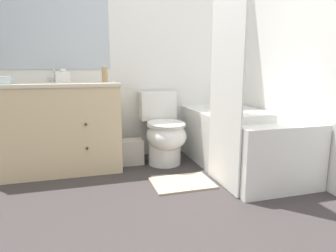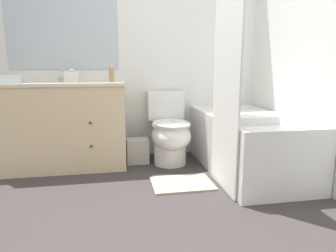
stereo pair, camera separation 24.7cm
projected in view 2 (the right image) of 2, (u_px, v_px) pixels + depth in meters
name	position (u px, v px, depth m)	size (l,w,h in m)	color
ground_plane	(166.00, 232.00, 1.81)	(14.00, 14.00, 0.00)	#383333
wall_back	(137.00, 42.00, 3.21)	(8.00, 0.06, 2.50)	silver
wall_right	(301.00, 36.00, 2.62)	(0.05, 2.68, 2.50)	silver
vanity_cabinet	(66.00, 124.00, 2.94)	(1.17, 0.58, 0.84)	beige
sink_faucet	(65.00, 78.00, 3.05)	(0.14, 0.12, 0.12)	silver
toilet	(170.00, 132.00, 3.06)	(0.39, 0.68, 0.73)	white
bathtub	(247.00, 143.00, 2.85)	(0.73, 1.44, 0.54)	white
shower_curtain	(227.00, 63.00, 2.28)	(0.01, 0.54, 2.02)	white
wastebasket	(138.00, 151.00, 3.12)	(0.23, 0.19, 0.25)	#B7B2A8
tissue_box	(72.00, 76.00, 2.94)	(0.13, 0.14, 0.13)	white
soap_dispenser	(112.00, 74.00, 2.97)	(0.06, 0.06, 0.17)	tan
hand_towel_folded	(9.00, 80.00, 2.65)	(0.22, 0.14, 0.06)	silver
bath_towel_folded	(254.00, 120.00, 2.36)	(0.35, 0.18, 0.06)	white
bath_mat	(182.00, 183.00, 2.55)	(0.51, 0.38, 0.02)	tan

